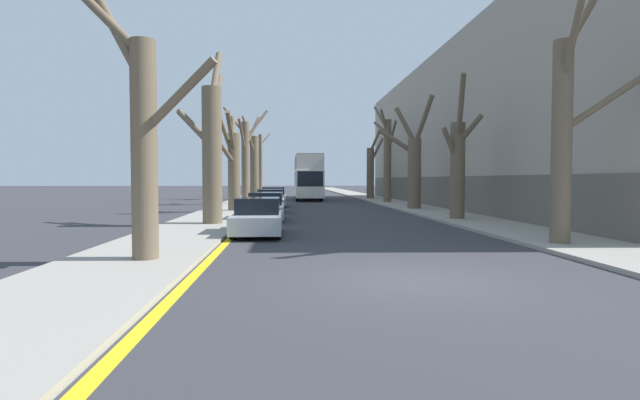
# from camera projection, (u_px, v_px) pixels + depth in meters

# --- Properties ---
(ground_plane) EXTENTS (300.00, 300.00, 0.00)m
(ground_plane) POSITION_uv_depth(u_px,v_px,m) (413.00, 281.00, 10.07)
(ground_plane) COLOR #333338
(sidewalk_left) EXTENTS (3.36, 120.00, 0.12)m
(sidewalk_left) POSITION_uv_depth(u_px,v_px,m) (256.00, 196.00, 59.52)
(sidewalk_left) COLOR gray
(sidewalk_left) RESTS_ON ground
(sidewalk_right) EXTENTS (3.36, 120.00, 0.12)m
(sidewalk_right) POSITION_uv_depth(u_px,v_px,m) (362.00, 196.00, 60.33)
(sidewalk_right) COLOR gray
(sidewalk_right) RESTS_ON ground
(building_facade_right) EXTENTS (10.08, 46.85, 11.22)m
(building_facade_right) POSITION_uv_depth(u_px,v_px,m) (495.00, 132.00, 37.52)
(building_facade_right) COLOR #9E9384
(building_facade_right) RESTS_ON ground
(kerb_line_stripe) EXTENTS (0.24, 120.00, 0.01)m
(kerb_line_stripe) POSITION_uv_depth(u_px,v_px,m) (272.00, 196.00, 59.64)
(kerb_line_stripe) COLOR yellow
(kerb_line_stripe) RESTS_ON ground
(street_tree_left_0) EXTENTS (4.55, 1.09, 7.70)m
(street_tree_left_0) POSITION_uv_depth(u_px,v_px,m) (140.00, 132.00, 11.97)
(street_tree_left_0) COLOR brown
(street_tree_left_0) RESTS_ON ground
(street_tree_left_1) EXTENTS (2.34, 2.53, 8.07)m
(street_tree_left_1) POSITION_uv_depth(u_px,v_px,m) (212.00, 148.00, 21.94)
(street_tree_left_1) COLOR brown
(street_tree_left_1) RESTS_ON ground
(street_tree_left_2) EXTENTS (1.27, 4.34, 6.18)m
(street_tree_left_2) POSITION_uv_depth(u_px,v_px,m) (233.00, 165.00, 31.03)
(street_tree_left_2) COLOR brown
(street_tree_left_2) RESTS_ON ground
(street_tree_left_3) EXTENTS (3.87, 3.97, 8.16)m
(street_tree_left_3) POSITION_uv_depth(u_px,v_px,m) (245.00, 156.00, 40.21)
(street_tree_left_3) COLOR brown
(street_tree_left_3) RESTS_ON ground
(street_tree_left_4) EXTENTS (1.86, 3.72, 8.64)m
(street_tree_left_4) POSITION_uv_depth(u_px,v_px,m) (254.00, 163.00, 50.74)
(street_tree_left_4) COLOR brown
(street_tree_left_4) RESTS_ON ground
(street_tree_left_5) EXTENTS (3.12, 2.23, 7.71)m
(street_tree_left_5) POSITION_uv_depth(u_px,v_px,m) (260.00, 163.00, 60.20)
(street_tree_left_5) COLOR brown
(street_tree_left_5) RESTS_ON ground
(street_tree_right_0) EXTENTS (3.17, 2.52, 8.88)m
(street_tree_right_0) POSITION_uv_depth(u_px,v_px,m) (567.00, 127.00, 14.87)
(street_tree_right_0) COLOR brown
(street_tree_right_0) RESTS_ON ground
(street_tree_right_1) EXTENTS (1.91, 2.19, 6.94)m
(street_tree_right_1) POSITION_uv_depth(u_px,v_px,m) (458.00, 165.00, 24.44)
(street_tree_right_1) COLOR brown
(street_tree_right_1) RESTS_ON ground
(street_tree_right_2) EXTENTS (3.28, 2.61, 7.45)m
(street_tree_right_2) POSITION_uv_depth(u_px,v_px,m) (413.00, 166.00, 33.16)
(street_tree_right_2) COLOR brown
(street_tree_right_2) RESTS_ON ground
(street_tree_right_3) EXTENTS (1.46, 3.77, 8.52)m
(street_tree_right_3) POSITION_uv_depth(u_px,v_px,m) (387.00, 156.00, 42.60)
(street_tree_right_3) COLOR brown
(street_tree_right_3) RESTS_ON ground
(street_tree_right_4) EXTENTS (1.82, 3.23, 7.13)m
(street_tree_right_4) POSITION_uv_depth(u_px,v_px,m) (371.00, 170.00, 51.54)
(street_tree_right_4) COLOR brown
(street_tree_right_4) RESTS_ON ground
(double_decker_bus) EXTENTS (2.60, 10.67, 4.41)m
(double_decker_bus) POSITION_uv_depth(u_px,v_px,m) (308.00, 175.00, 49.81)
(double_decker_bus) COLOR silver
(double_decker_bus) RESTS_ON ground
(parked_car_0) EXTENTS (1.76, 4.08, 1.37)m
(parked_car_0) POSITION_uv_depth(u_px,v_px,m) (258.00, 218.00, 18.28)
(parked_car_0) COLOR #9EA3AD
(parked_car_0) RESTS_ON ground
(parked_car_1) EXTENTS (1.80, 4.55, 1.40)m
(parked_car_1) POSITION_uv_depth(u_px,v_px,m) (266.00, 207.00, 24.81)
(parked_car_1) COLOR #9EA3AD
(parked_car_1) RESTS_ON ground
(parked_car_2) EXTENTS (1.72, 4.10, 1.44)m
(parked_car_2) POSITION_uv_depth(u_px,v_px,m) (270.00, 201.00, 30.84)
(parked_car_2) COLOR #9EA3AD
(parked_car_2) RESTS_ON ground
(parked_car_3) EXTENTS (1.85, 4.40, 1.47)m
(parked_car_3) POSITION_uv_depth(u_px,v_px,m) (273.00, 197.00, 37.44)
(parked_car_3) COLOR #9EA3AD
(parked_car_3) RESTS_ON ground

